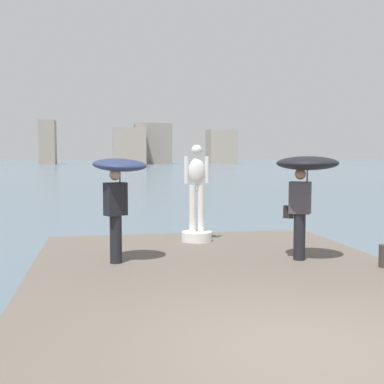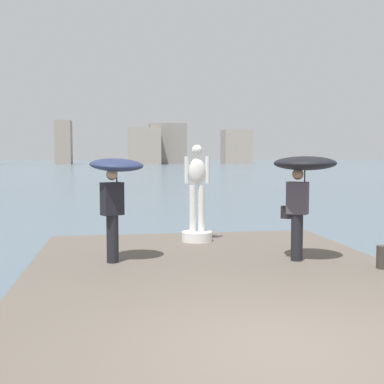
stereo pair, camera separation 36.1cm
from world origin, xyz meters
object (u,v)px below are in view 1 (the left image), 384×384
Objects in this scene: statue_white_figure at (197,206)px; mooring_bollard at (384,256)px; onlooker_left at (118,181)px; onlooker_right at (305,175)px.

statue_white_figure is 4.32m from mooring_bollard.
statue_white_figure is at bearing 47.40° from onlooker_left.
onlooker_right is 4.91× the size of mooring_bollard.
mooring_bollard is (1.14, -0.85, -1.40)m from onlooker_right.
onlooker_right is at bearing -56.77° from statue_white_figure.
mooring_bollard is at bearing -15.53° from onlooker_left.
onlooker_right is at bearing 143.40° from mooring_bollard.
statue_white_figure is 3.02m from onlooker_right.
statue_white_figure reaches higher than onlooker_left.
onlooker_right reaches higher than mooring_bollard.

